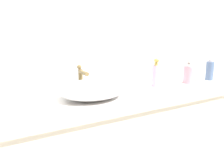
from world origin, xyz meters
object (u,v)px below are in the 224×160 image
Objects in this scene: candle_jar at (198,78)px; tissue_box at (12,93)px; soap_dispenser at (189,73)px; lotion_bottle at (156,74)px; sink_basin at (93,89)px; perfume_bottle at (210,70)px.

tissue_box is at bearing 177.90° from candle_jar.
soap_dispenser is 0.96× the size of lotion_bottle.
sink_basin is at bearing -179.80° from soap_dispenser.
candle_jar is at bearing 9.39° from soap_dispenser.
soap_dispenser is 0.21m from perfume_bottle.
candle_jar is at bearing -2.80° from lotion_bottle.
lotion_bottle is 1.17× the size of tissue_box.
sink_basin is at bearing 179.86° from perfume_bottle.
soap_dispenser is 1.12× the size of tissue_box.
sink_basin is at bearing -178.53° from candle_jar.
tissue_box reaches higher than sink_basin.
lotion_bottle is at bearing 4.86° from sink_basin.
perfume_bottle is at bearing -1.33° from soap_dispenser.
perfume_bottle is 0.93× the size of tissue_box.
perfume_bottle is (0.46, -0.04, -0.01)m from lotion_bottle.
tissue_box is (-1.33, 0.07, -0.00)m from perfume_bottle.
sink_basin is 0.84m from candle_jar.
soap_dispenser reaches higher than tissue_box.
sink_basin is 2.10× the size of soap_dispenser.
perfume_bottle reaches higher than candle_jar.
lotion_bottle reaches higher than perfume_bottle.
soap_dispenser is 0.26m from lotion_bottle.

